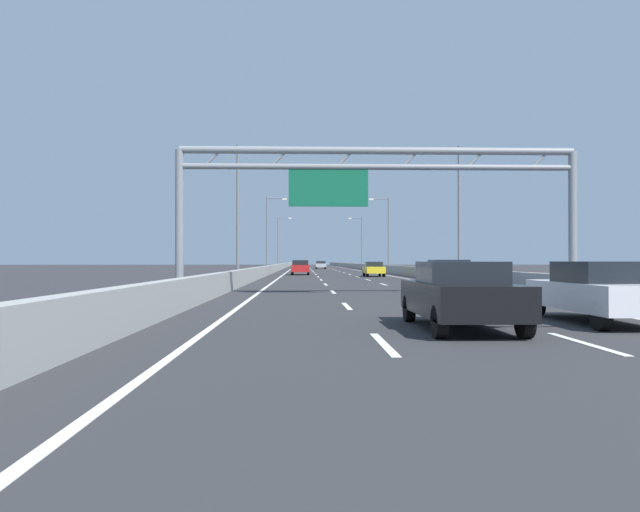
{
  "coord_description": "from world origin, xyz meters",
  "views": [
    {
      "loc": [
        -3.24,
        1.73,
        1.48
      ],
      "look_at": [
        -1.06,
        77.21,
        2.06
      ],
      "focal_mm": 34.28,
      "sensor_mm": 36.0,
      "label": 1
    }
  ],
  "objects": [
    {
      "name": "lane_dash_left_11",
      "position": [
        -1.8,
        102.5,
        0.01
      ],
      "size": [
        0.16,
        3.0,
        0.01
      ],
      "primitive_type": "cube",
      "color": "white",
      "rests_on": "ground_plane"
    },
    {
      "name": "lane_dash_right_17",
      "position": [
        1.8,
        156.5,
        0.01
      ],
      "size": [
        0.16,
        3.0,
        0.01
      ],
      "primitive_type": "cube",
      "color": "white",
      "rests_on": "ground_plane"
    },
    {
      "name": "red_car",
      "position": [
        -3.46,
        65.77,
        0.78
      ],
      "size": [
        1.88,
        4.63,
        1.54
      ],
      "color": "red",
      "rests_on": "ground_plane"
    },
    {
      "name": "white_car",
      "position": [
        3.82,
        16.08,
        0.76
      ],
      "size": [
        1.78,
        4.56,
        1.46
      ],
      "color": "silver",
      "rests_on": "ground_plane"
    },
    {
      "name": "lane_dash_left_9",
      "position": [
        -1.8,
        84.5,
        0.01
      ],
      "size": [
        0.16,
        3.0,
        0.01
      ],
      "primitive_type": "cube",
      "color": "white",
      "rests_on": "ground_plane"
    },
    {
      "name": "lane_dash_right_9",
      "position": [
        1.8,
        84.5,
        0.01
      ],
      "size": [
        0.16,
        3.0,
        0.01
      ],
      "primitive_type": "cube",
      "color": "white",
      "rests_on": "ground_plane"
    },
    {
      "name": "lane_dash_right_11",
      "position": [
        1.8,
        102.5,
        0.01
      ],
      "size": [
        0.16,
        3.0,
        0.01
      ],
      "primitive_type": "cube",
      "color": "white",
      "rests_on": "ground_plane"
    },
    {
      "name": "barrier_left",
      "position": [
        -6.9,
        110.0,
        0.47
      ],
      "size": [
        0.45,
        220.0,
        0.95
      ],
      "color": "#9E9E99",
      "rests_on": "ground_plane"
    },
    {
      "name": "lane_dash_right_8",
      "position": [
        1.8,
        75.5,
        0.01
      ],
      "size": [
        0.16,
        3.0,
        0.01
      ],
      "primitive_type": "cube",
      "color": "white",
      "rests_on": "ground_plane"
    },
    {
      "name": "lane_dash_right_10",
      "position": [
        1.8,
        93.5,
        0.01
      ],
      "size": [
        0.16,
        3.0,
        0.01
      ],
      "primitive_type": "cube",
      "color": "white",
      "rests_on": "ground_plane"
    },
    {
      "name": "lane_dash_right_12",
      "position": [
        1.8,
        111.5,
        0.01
      ],
      "size": [
        0.16,
        3.0,
        0.01
      ],
      "primitive_type": "cube",
      "color": "white",
      "rests_on": "ground_plane"
    },
    {
      "name": "silver_car",
      "position": [
        0.09,
        112.6,
        0.74
      ],
      "size": [
        1.87,
        4.6,
        1.41
      ],
      "color": "#A8ADB2",
      "rests_on": "ground_plane"
    },
    {
      "name": "lane_dash_left_7",
      "position": [
        -1.8,
        66.5,
        0.01
      ],
      "size": [
        0.16,
        3.0,
        0.01
      ],
      "primitive_type": "cube",
      "color": "white",
      "rests_on": "ground_plane"
    },
    {
      "name": "black_car",
      "position": [
        0.18,
        14.85,
        0.75
      ],
      "size": [
        1.86,
        4.39,
        1.46
      ],
      "color": "black",
      "rests_on": "ground_plane"
    },
    {
      "name": "yellow_car",
      "position": [
        3.42,
        58.51,
        0.71
      ],
      "size": [
        1.72,
        4.13,
        1.38
      ],
      "color": "yellow",
      "rests_on": "ground_plane"
    },
    {
      "name": "lane_dash_left_5",
      "position": [
        -1.8,
        48.5,
        0.01
      ],
      "size": [
        0.16,
        3.0,
        0.01
      ],
      "primitive_type": "cube",
      "color": "white",
      "rests_on": "ground_plane"
    },
    {
      "name": "lane_dash_right_16",
      "position": [
        1.8,
        147.5,
        0.01
      ],
      "size": [
        0.16,
        3.0,
        0.01
      ],
      "primitive_type": "cube",
      "color": "white",
      "rests_on": "ground_plane"
    },
    {
      "name": "lane_dash_left_15",
      "position": [
        -1.8,
        138.5,
        0.01
      ],
      "size": [
        0.16,
        3.0,
        0.01
      ],
      "primitive_type": "cube",
      "color": "white",
      "rests_on": "ground_plane"
    },
    {
      "name": "lane_dash_left_17",
      "position": [
        -1.8,
        156.5,
        0.01
      ],
      "size": [
        0.16,
        3.0,
        0.01
      ],
      "primitive_type": "cube",
      "color": "white",
      "rests_on": "ground_plane"
    },
    {
      "name": "lane_dash_right_6",
      "position": [
        1.8,
        57.5,
        0.01
      ],
      "size": [
        0.16,
        3.0,
        0.01
      ],
      "primitive_type": "cube",
      "color": "white",
      "rests_on": "ground_plane"
    },
    {
      "name": "lane_dash_left_14",
      "position": [
        -1.8,
        129.5,
        0.01
      ],
      "size": [
        0.16,
        3.0,
        0.01
      ],
      "primitive_type": "cube",
      "color": "white",
      "rests_on": "ground_plane"
    },
    {
      "name": "streetlamp_left_distant",
      "position": [
        -7.47,
        113.68,
        5.4
      ],
      "size": [
        2.58,
        0.28,
        9.5
      ],
      "color": "slate",
      "rests_on": "ground_plane"
    },
    {
      "name": "lane_dash_right_5",
      "position": [
        1.8,
        48.5,
        0.01
      ],
      "size": [
        0.16,
        3.0,
        0.01
      ],
      "primitive_type": "cube",
      "color": "white",
      "rests_on": "ground_plane"
    },
    {
      "name": "sign_gantry",
      "position": [
        -0.27,
        27.77,
        4.88
      ],
      "size": [
        17.27,
        0.36,
        6.36
      ],
      "color": "gray",
      "rests_on": "ground_plane"
    },
    {
      "name": "lane_dash_right_3",
      "position": [
        1.8,
        30.5,
        0.01
      ],
      "size": [
        0.16,
        3.0,
        0.01
      ],
      "primitive_type": "cube",
      "color": "white",
      "rests_on": "ground_plane"
    },
    {
      "name": "streetlamp_right_distant",
      "position": [
        7.47,
        113.68,
        5.4
      ],
      "size": [
        2.58,
        0.28,
        9.5
      ],
      "color": "slate",
      "rests_on": "ground_plane"
    },
    {
      "name": "lane_dash_right_13",
      "position": [
        1.8,
        120.5,
        0.01
      ],
      "size": [
        0.16,
        3.0,
        0.01
      ],
      "primitive_type": "cube",
      "color": "white",
      "rests_on": "ground_plane"
    },
    {
      "name": "lane_dash_left_2",
      "position": [
        -1.8,
        21.5,
        0.01
      ],
      "size": [
        0.16,
        3.0,
        0.01
      ],
      "primitive_type": "cube",
      "color": "white",
      "rests_on": "ground_plane"
    },
    {
      "name": "lane_dash_right_1",
      "position": [
        1.8,
        12.5,
        0.01
      ],
      "size": [
        0.16,
        3.0,
        0.01
      ],
      "primitive_type": "cube",
      "color": "white",
      "rests_on": "ground_plane"
    },
    {
      "name": "edge_line_right",
      "position": [
        5.25,
        88.0,
        0.01
      ],
      "size": [
        0.16,
        176.0,
        0.01
      ],
      "primitive_type": "cube",
      "color": "white",
      "rests_on": "ground_plane"
    },
    {
      "name": "green_car",
      "position": [
        -3.83,
        135.22,
        0.77
      ],
      "size": [
        1.81,
        4.39,
        1.52
      ],
      "color": "#1E7A38",
      "rests_on": "ground_plane"
    },
    {
      "name": "lane_dash_left_3",
      "position": [
        -1.8,
        30.5,
        0.01
      ],
      "size": [
        0.16,
        3.0,
        0.01
      ],
      "primitive_type": "cube",
      "color": "white",
      "rests_on": "ground_plane"
    },
    {
      "name": "lane_dash_right_7",
      "position": [
        1.8,
        66.5,
        0.01
      ],
      "size": [
        0.16,
        3.0,
        0.01
      ],
      "primitive_type": "cube",
      "color": "white",
      "rests_on": "ground_plane"
    },
    {
      "name": "lane_dash_right_2",
      "position": [
        1.8,
        21.5,
        0.01
      ],
      "size": [
        0.16,
        3.0,
        0.01
      ],
      "primitive_type": "cube",
      "color": "white",
      "rests_on": "ground_plane"
    },
    {
      "name": "lane_dash_left_10",
      "position": [
        -1.8,
        93.5,
        0.01
      ],
      "size": [
        0.16,
        3.0,
        0.01
      ],
      "primitive_type": "cube",
      "color": "white",
      "rests_on": "ground_plane"
    },
    {
      "name": "lane_dash_left_16",
      "position": [
        -1.8,
        147.5,
        0.01
      ],
      "size": [
        0.16,
        3.0,
        0.01
      ],
      "primitive_type": "cube",
      "color": "white",
      "rests_on": "ground_plane"
    },
    {
      "name": "streetlamp_right_mid",
      "position": [
        7.47,
        43.95,
        5.4
      ],
      "size": [
        2.58,
        0.28,
        9.5
      ],
      "color": "slate",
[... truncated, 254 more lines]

